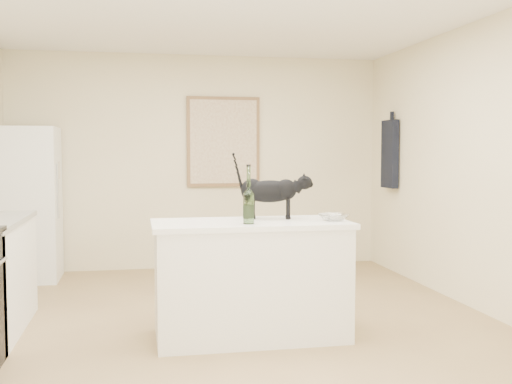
# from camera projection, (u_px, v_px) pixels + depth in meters

# --- Properties ---
(floor) EXTENTS (5.50, 5.50, 0.00)m
(floor) POSITION_uv_depth(u_px,v_px,m) (234.00, 330.00, 4.91)
(floor) COLOR #9C7F53
(floor) RESTS_ON ground
(ceiling) EXTENTS (5.50, 5.50, 0.00)m
(ceiling) POSITION_uv_depth(u_px,v_px,m) (233.00, 0.00, 4.73)
(ceiling) COLOR white
(ceiling) RESTS_ON ground
(wall_back) EXTENTS (4.50, 0.00, 4.50)m
(wall_back) POSITION_uv_depth(u_px,v_px,m) (199.00, 162.00, 7.51)
(wall_back) COLOR beige
(wall_back) RESTS_ON ground
(wall_front) EXTENTS (4.50, 0.00, 4.50)m
(wall_front) POSITION_uv_depth(u_px,v_px,m) (356.00, 190.00, 2.13)
(wall_front) COLOR beige
(wall_front) RESTS_ON ground
(wall_right) EXTENTS (0.00, 5.50, 5.50)m
(wall_right) POSITION_uv_depth(u_px,v_px,m) (493.00, 167.00, 5.25)
(wall_right) COLOR beige
(wall_right) RESTS_ON ground
(island_base) EXTENTS (1.44, 0.67, 0.86)m
(island_base) POSITION_uv_depth(u_px,v_px,m) (251.00, 282.00, 4.70)
(island_base) COLOR white
(island_base) RESTS_ON floor
(island_top) EXTENTS (1.50, 0.70, 0.04)m
(island_top) POSITION_uv_depth(u_px,v_px,m) (251.00, 224.00, 4.67)
(island_top) COLOR white
(island_top) RESTS_ON island_base
(fridge) EXTENTS (0.68, 0.68, 1.70)m
(fridge) POSITION_uv_depth(u_px,v_px,m) (27.00, 204.00, 6.78)
(fridge) COLOR white
(fridge) RESTS_ON floor
(artwork_frame) EXTENTS (0.90, 0.03, 1.10)m
(artwork_frame) POSITION_uv_depth(u_px,v_px,m) (223.00, 142.00, 7.52)
(artwork_frame) COLOR brown
(artwork_frame) RESTS_ON wall_back
(artwork_canvas) EXTENTS (0.82, 0.00, 1.02)m
(artwork_canvas) POSITION_uv_depth(u_px,v_px,m) (224.00, 142.00, 7.51)
(artwork_canvas) COLOR beige
(artwork_canvas) RESTS_ON wall_back
(hanging_garment) EXTENTS (0.08, 0.34, 0.80)m
(hanging_garment) POSITION_uv_depth(u_px,v_px,m) (390.00, 154.00, 7.24)
(hanging_garment) COLOR black
(hanging_garment) RESTS_ON wall_right
(black_cat) EXTENTS (0.58, 0.27, 0.39)m
(black_cat) POSITION_uv_depth(u_px,v_px,m) (269.00, 194.00, 4.84)
(black_cat) COLOR black
(black_cat) RESTS_ON island_top
(wine_bottle) EXTENTS (0.09, 0.09, 0.38)m
(wine_bottle) POSITION_uv_depth(u_px,v_px,m) (249.00, 198.00, 4.50)
(wine_bottle) COLOR #2C5421
(wine_bottle) RESTS_ON island_top
(glass_bowl) EXTENTS (0.26, 0.26, 0.05)m
(glass_bowl) POSITION_uv_depth(u_px,v_px,m) (334.00, 217.00, 4.70)
(glass_bowl) COLOR white
(glass_bowl) RESTS_ON island_top
(fridge_paper) EXTENTS (0.01, 0.15, 0.19)m
(fridge_paper) POSITION_uv_depth(u_px,v_px,m) (59.00, 170.00, 6.84)
(fridge_paper) COLOR beige
(fridge_paper) RESTS_ON fridge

